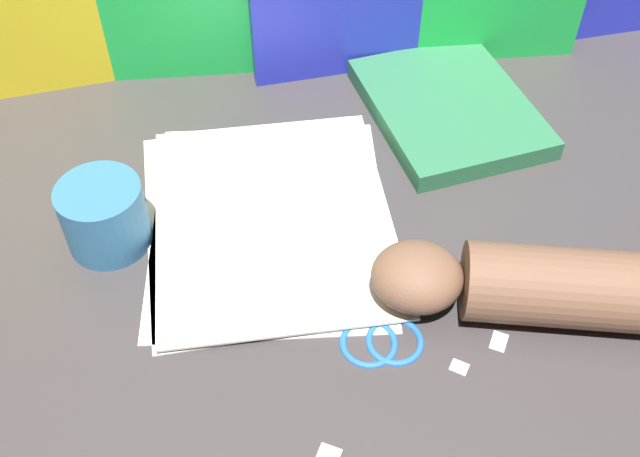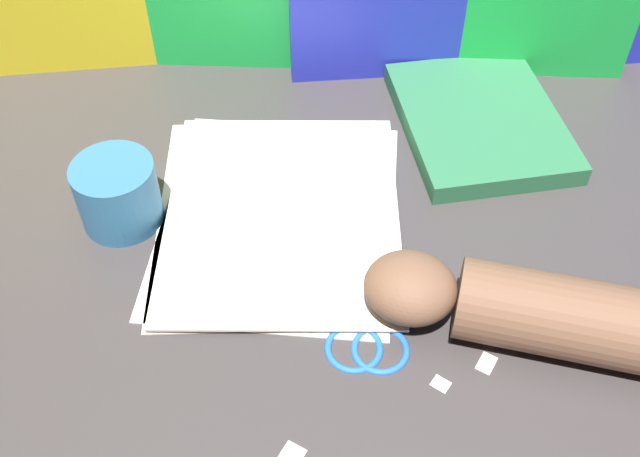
{
  "view_description": "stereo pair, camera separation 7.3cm",
  "coord_description": "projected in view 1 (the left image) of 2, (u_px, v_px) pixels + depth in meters",
  "views": [
    {
      "loc": [
        -0.06,
        -0.5,
        0.6
      ],
      "look_at": [
        0.02,
        -0.01,
        0.06
      ],
      "focal_mm": 42.0,
      "sensor_mm": 36.0,
      "label": 1
    },
    {
      "loc": [
        0.01,
        -0.5,
        0.6
      ],
      "look_at": [
        0.02,
        -0.01,
        0.06
      ],
      "focal_mm": 42.0,
      "sensor_mm": 36.0,
      "label": 2
    }
  ],
  "objects": [
    {
      "name": "paper_scrap_far",
      "position": [
        499.0,
        341.0,
        0.72
      ],
      "size": [
        0.02,
        0.03,
        0.0
      ],
      "color": "white",
      "rests_on": "ground_plane"
    },
    {
      "name": "book_closed",
      "position": [
        449.0,
        107.0,
        0.94
      ],
      "size": [
        0.22,
        0.26,
        0.03
      ],
      "color": "#2D7247",
      "rests_on": "ground_plane"
    },
    {
      "name": "mug",
      "position": [
        104.0,
        216.0,
        0.78
      ],
      "size": [
        0.09,
        0.09,
        0.08
      ],
      "color": "teal",
      "rests_on": "ground_plane"
    },
    {
      "name": "scissors",
      "position": [
        379.0,
        323.0,
        0.73
      ],
      "size": [
        0.1,
        0.16,
        0.01
      ],
      "color": "silver",
      "rests_on": "ground_plane"
    },
    {
      "name": "ground_plane",
      "position": [
        304.0,
        263.0,
        0.78
      ],
      "size": [
        6.0,
        6.0,
        0.0
      ],
      "primitive_type": "plane",
      "color": "#3D3838"
    },
    {
      "name": "paper_stack",
      "position": [
        269.0,
        218.0,
        0.82
      ],
      "size": [
        0.28,
        0.34,
        0.01
      ],
      "color": "white",
      "rests_on": "ground_plane"
    },
    {
      "name": "hand_forearm",
      "position": [
        557.0,
        287.0,
        0.71
      ],
      "size": [
        0.35,
        0.16,
        0.08
      ],
      "color": "brown",
      "rests_on": "ground_plane"
    },
    {
      "name": "paper_scrap_near",
      "position": [
        459.0,
        367.0,
        0.7
      ],
      "size": [
        0.02,
        0.02,
        0.0
      ],
      "color": "white",
      "rests_on": "ground_plane"
    }
  ]
}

